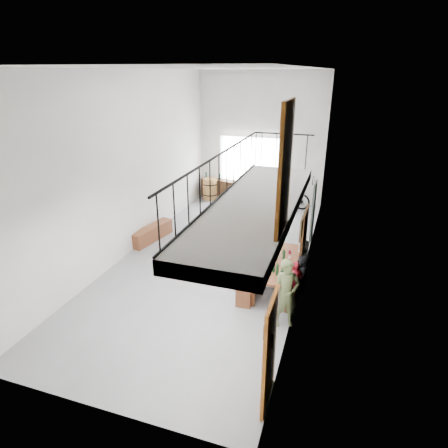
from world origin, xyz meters
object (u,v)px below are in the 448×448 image
(side_bench, at_px, (152,233))
(host_standing, at_px, (286,294))
(tasting_table, at_px, (279,264))
(oak_barrel, at_px, (210,189))
(serving_counter, at_px, (220,189))
(bicycle_near, at_px, (268,195))
(bench_inner, at_px, (252,276))

(side_bench, height_order, host_standing, host_standing)
(tasting_table, xyz_separation_m, oak_barrel, (-4.33, 6.54, -0.23))
(serving_counter, distance_m, bicycle_near, 2.30)
(tasting_table, relative_size, host_standing, 1.48)
(tasting_table, bearing_deg, host_standing, -73.28)
(side_bench, xyz_separation_m, host_standing, (5.13, -3.22, 0.57))
(tasting_table, height_order, bench_inner, tasting_table)
(bench_inner, relative_size, oak_barrel, 2.39)
(serving_counter, bearing_deg, host_standing, -55.05)
(host_standing, bearing_deg, tasting_table, 84.55)
(oak_barrel, relative_size, host_standing, 0.58)
(tasting_table, xyz_separation_m, bicycle_near, (-1.67, 6.52, -0.26))
(host_standing, height_order, bicycle_near, host_standing)
(side_bench, relative_size, host_standing, 1.10)
(side_bench, bearing_deg, bicycle_near, 57.83)
(tasting_table, height_order, serving_counter, serving_counter)
(tasting_table, xyz_separation_m, host_standing, (0.43, -1.53, 0.12))
(tasting_table, distance_m, oak_barrel, 7.85)
(bench_inner, distance_m, host_standing, 1.93)
(side_bench, xyz_separation_m, serving_counter, (0.75, 5.10, 0.18))
(oak_barrel, xyz_separation_m, serving_counter, (0.38, 0.25, -0.04))
(bench_inner, height_order, host_standing, host_standing)
(tasting_table, bearing_deg, side_bench, 161.19)
(bench_inner, bearing_deg, tasting_table, 3.33)
(bicycle_near, bearing_deg, host_standing, -172.67)
(bench_inner, height_order, serving_counter, serving_counter)
(oak_barrel, distance_m, host_standing, 9.38)
(oak_barrel, distance_m, serving_counter, 0.46)
(host_standing, bearing_deg, serving_counter, 96.64)
(side_bench, distance_m, bicycle_near, 5.70)
(bench_inner, xyz_separation_m, side_bench, (-3.99, 1.78, -0.01))
(side_bench, distance_m, serving_counter, 5.15)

